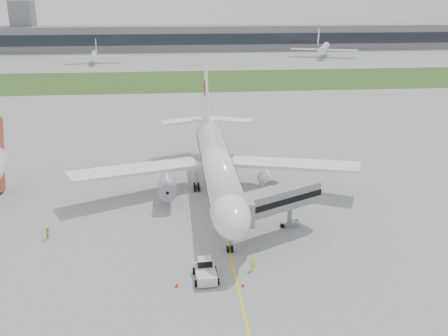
{
  "coord_description": "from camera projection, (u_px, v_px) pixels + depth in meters",
  "views": [
    {
      "loc": [
        -6.54,
        -71.8,
        31.57
      ],
      "look_at": [
        0.96,
        2.0,
        5.56
      ],
      "focal_mm": 40.0,
      "sensor_mm": 36.0,
      "label": 1
    }
  ],
  "objects": [
    {
      "name": "control_tower",
      "position": [
        27.0,
        51.0,
        287.7
      ],
      "size": [
        12.0,
        12.0,
        56.0
      ],
      "primitive_type": null,
      "color": "slate",
      "rests_on": "ground"
    },
    {
      "name": "safety_cone_right",
      "position": [
        243.0,
        285.0,
        56.74
      ],
      "size": [
        0.37,
        0.37,
        0.51
      ],
      "primitive_type": "cone",
      "color": "#FF320D",
      "rests_on": "ground"
    },
    {
      "name": "airliner",
      "position": [
        216.0,
        162.0,
        81.17
      ],
      "size": [
        48.13,
        53.95,
        17.88
      ],
      "color": "white",
      "rests_on": "ground"
    },
    {
      "name": "grass_strip",
      "position": [
        190.0,
        81.0,
        191.13
      ],
      "size": [
        600.0,
        50.0,
        0.02
      ],
      "primitive_type": "cube",
      "color": "#274A1C",
      "rests_on": "ground"
    },
    {
      "name": "ground_crew_far",
      "position": [
        48.0,
        233.0,
        67.75
      ],
      "size": [
        0.78,
        0.91,
        1.62
      ],
      "primitive_type": "imported",
      "rotation": [
        0.0,
        0.0,
        1.34
      ],
      "color": "#CAD723",
      "rests_on": "ground"
    },
    {
      "name": "safety_cone_left",
      "position": [
        177.0,
        285.0,
        56.63
      ],
      "size": [
        0.42,
        0.42,
        0.58
      ],
      "primitive_type": "cone",
      "color": "#FF320D",
      "rests_on": "ground"
    },
    {
      "name": "ground_crew_near",
      "position": [
        253.0,
        263.0,
        60.03
      ],
      "size": [
        0.75,
        0.57,
        1.85
      ],
      "primitive_type": "imported",
      "rotation": [
        0.0,
        0.0,
        3.35
      ],
      "color": "#F6FF2A",
      "rests_on": "ground"
    },
    {
      "name": "jet_bridge",
      "position": [
        272.0,
        201.0,
        67.55
      ],
      "size": [
        13.6,
        9.96,
        6.69
      ],
      "rotation": [
        0.0,
        0.0,
        0.48
      ],
      "color": "gray",
      "rests_on": "ground"
    },
    {
      "name": "distant_aircraft_left",
      "position": [
        95.0,
        63.0,
        238.68
      ],
      "size": [
        29.46,
        26.75,
        10.2
      ],
      "primitive_type": null,
      "rotation": [
        0.0,
        0.0,
        0.13
      ],
      "color": "white",
      "rests_on": "ground"
    },
    {
      "name": "apron_markings",
      "position": [
        222.0,
        219.0,
        73.78
      ],
      "size": [
        70.0,
        70.0,
        0.04
      ],
      "primitive_type": null,
      "color": "yellow",
      "rests_on": "ground"
    },
    {
      "name": "ground",
      "position": [
        219.0,
        206.0,
        78.47
      ],
      "size": [
        600.0,
        600.0,
        0.0
      ],
      "primitive_type": "plane",
      "color": "#959698",
      "rests_on": "ground"
    },
    {
      "name": "terminal_building",
      "position": [
        183.0,
        38.0,
        291.97
      ],
      "size": [
        320.0,
        22.3,
        14.0
      ],
      "color": "slate",
      "rests_on": "ground"
    },
    {
      "name": "pushback_tug",
      "position": [
        205.0,
        271.0,
        58.23
      ],
      "size": [
        2.94,
        4.22,
        2.11
      ],
      "rotation": [
        0.0,
        0.0,
        0.04
      ],
      "color": "silver",
      "rests_on": "ground"
    },
    {
      "name": "distant_aircraft_right",
      "position": [
        324.0,
        57.0,
        261.43
      ],
      "size": [
        43.4,
        41.03,
        13.3
      ],
      "primitive_type": null,
      "rotation": [
        0.0,
        0.0,
        -0.36
      ],
      "color": "white",
      "rests_on": "ground"
    }
  ]
}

